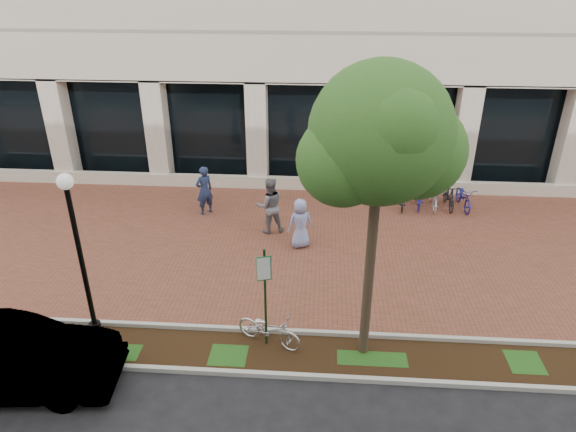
# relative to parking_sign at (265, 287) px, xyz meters

# --- Properties ---
(ground) EXTENTS (120.00, 120.00, 0.00)m
(ground) POSITION_rel_parking_sign_xyz_m (0.61, 4.91, -1.64)
(ground) COLOR black
(ground) RESTS_ON ground
(brick_plaza) EXTENTS (40.00, 9.00, 0.01)m
(brick_plaza) POSITION_rel_parking_sign_xyz_m (0.61, 4.91, -1.64)
(brick_plaza) COLOR brown
(brick_plaza) RESTS_ON ground
(planting_strip) EXTENTS (40.00, 1.50, 0.01)m
(planting_strip) POSITION_rel_parking_sign_xyz_m (0.61, -0.34, -1.64)
(planting_strip) COLOR black
(planting_strip) RESTS_ON ground
(curb_plaza_side) EXTENTS (40.00, 0.12, 0.12)m
(curb_plaza_side) POSITION_rel_parking_sign_xyz_m (0.61, 0.41, -1.58)
(curb_plaza_side) COLOR #AFB0A6
(curb_plaza_side) RESTS_ON ground
(curb_street_side) EXTENTS (40.00, 0.12, 0.12)m
(curb_street_side) POSITION_rel_parking_sign_xyz_m (0.61, -1.09, -1.58)
(curb_street_side) COLOR #AFB0A6
(curb_street_side) RESTS_ON ground
(parking_sign) EXTENTS (0.34, 0.07, 2.60)m
(parking_sign) POSITION_rel_parking_sign_xyz_m (0.00, 0.00, 0.00)
(parking_sign) COLOR #153A18
(parking_sign) RESTS_ON ground
(lamppost) EXTENTS (0.36, 0.36, 4.22)m
(lamppost) POSITION_rel_parking_sign_xyz_m (-4.24, 0.11, 0.74)
(lamppost) COLOR black
(lamppost) RESTS_ON ground
(street_tree) EXTENTS (3.35, 2.79, 6.70)m
(street_tree) POSITION_rel_parking_sign_xyz_m (2.34, -0.07, 3.47)
(street_tree) COLOR #4E3F2C
(street_tree) RESTS_ON ground
(locked_bicycle) EXTENTS (1.76, 1.18, 0.87)m
(locked_bicycle) POSITION_rel_parking_sign_xyz_m (0.08, 0.01, -1.20)
(locked_bicycle) COLOR silver
(locked_bicycle) RESTS_ON ground
(pedestrian_left) EXTENTS (0.78, 0.76, 1.81)m
(pedestrian_left) POSITION_rel_parking_sign_xyz_m (-2.97, 6.96, -0.74)
(pedestrian_left) COLOR navy
(pedestrian_left) RESTS_ON ground
(pedestrian_mid) EXTENTS (1.12, 0.98, 1.94)m
(pedestrian_mid) POSITION_rel_parking_sign_xyz_m (-0.50, 5.71, -0.67)
(pedestrian_mid) COLOR slate
(pedestrian_mid) RESTS_ON ground
(pedestrian_right) EXTENTS (0.94, 0.80, 1.64)m
(pedestrian_right) POSITION_rel_parking_sign_xyz_m (0.57, 4.78, -0.82)
(pedestrian_right) COLOR #8D9BD2
(pedestrian_right) RESTS_ON ground
(bollard) EXTENTS (0.12, 0.12, 1.01)m
(bollard) POSITION_rel_parking_sign_xyz_m (4.66, 8.91, -1.13)
(bollard) COLOR silver
(bollard) RESTS_ON ground
(bike_rack_cluster) EXTENTS (2.96, 1.75, 0.98)m
(bike_rack_cluster) POSITION_rel_parking_sign_xyz_m (5.36, 8.09, -1.18)
(bike_rack_cluster) COLOR black
(bike_rack_cluster) RESTS_ON ground
(sedan_near_curb) EXTENTS (4.67, 1.99, 1.50)m
(sedan_near_curb) POSITION_rel_parking_sign_xyz_m (-5.24, -1.76, -0.89)
(sedan_near_curb) COLOR #ABABAF
(sedan_near_curb) RESTS_ON ground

